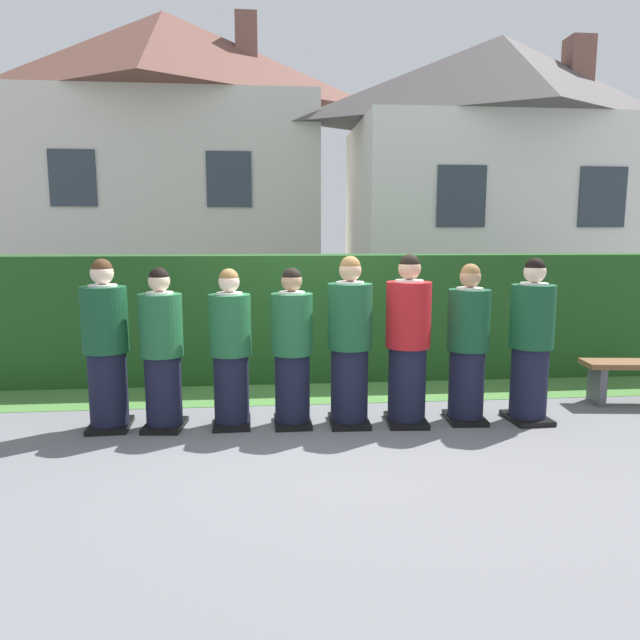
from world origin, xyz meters
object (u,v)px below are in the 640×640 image
student_front_row_1 (162,353)px  student_front_row_4 (350,345)px  student_front_row_0 (106,349)px  student_front_row_7 (531,345)px  student_front_row_6 (468,347)px  student_front_row_3 (292,351)px  student_in_red_blazer (408,344)px  student_front_row_2 (231,352)px

student_front_row_1 → student_front_row_4: size_ratio=0.94×
student_front_row_1 → student_front_row_4: (1.81, -0.04, 0.05)m
student_front_row_0 → student_front_row_7: (4.15, -0.15, -0.00)m
student_front_row_1 → student_front_row_6: student_front_row_6 is taller
student_front_row_0 → student_front_row_3: size_ratio=1.06×
student_front_row_3 → student_in_red_blazer: (1.13, -0.05, 0.06)m
student_in_red_blazer → student_front_row_6: bearing=1.8°
student_front_row_1 → student_front_row_4: student_front_row_4 is taller
student_front_row_2 → student_front_row_7: size_ratio=0.94×
student_front_row_0 → student_front_row_6: size_ratio=1.04×
student_front_row_6 → student_front_row_7: size_ratio=0.97×
student_front_row_1 → student_front_row_7: 3.62m
student_front_row_3 → student_front_row_7: size_ratio=0.95×
student_front_row_0 → student_front_row_2: student_front_row_0 is taller
student_front_row_3 → student_front_row_7: 2.38m
student_front_row_0 → student_in_red_blazer: (2.91, -0.11, 0.02)m
student_front_row_0 → student_front_row_6: student_front_row_0 is taller
student_front_row_7 → student_front_row_3: bearing=177.8°
student_front_row_0 → student_front_row_3: bearing=-1.9°
student_front_row_4 → student_front_row_7: bearing=-2.0°
student_front_row_4 → student_in_red_blazer: student_in_red_blazer is taller
student_front_row_3 → student_front_row_2: bearing=177.4°
student_front_row_2 → student_front_row_6: 2.35m
student_in_red_blazer → student_front_row_2: bearing=177.3°
student_front_row_4 → student_front_row_2: bearing=177.4°
student_front_row_2 → student_front_row_6: bearing=-1.5°
student_front_row_2 → student_front_row_3: 0.60m
student_front_row_3 → student_front_row_0: bearing=178.1°
student_in_red_blazer → student_front_row_7: size_ratio=1.02×
student_front_row_1 → student_front_row_2: student_front_row_1 is taller
student_front_row_3 → student_in_red_blazer: size_ratio=0.92×
student_front_row_1 → student_front_row_0: bearing=174.8°
student_front_row_1 → student_front_row_6: bearing=-0.9°
student_front_row_1 → student_front_row_3: student_front_row_1 is taller
student_front_row_4 → student_in_red_blazer: bearing=-2.7°
student_front_row_7 → student_front_row_1: bearing=178.4°
student_front_row_2 → student_front_row_3: bearing=-2.6°
student_in_red_blazer → student_front_row_4: bearing=177.3°
student_front_row_1 → student_in_red_blazer: 2.38m
student_front_row_2 → student_front_row_0: bearing=178.5°
student_front_row_0 → student_front_row_6: bearing=-1.5°
student_front_row_2 → student_front_row_3: student_front_row_3 is taller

